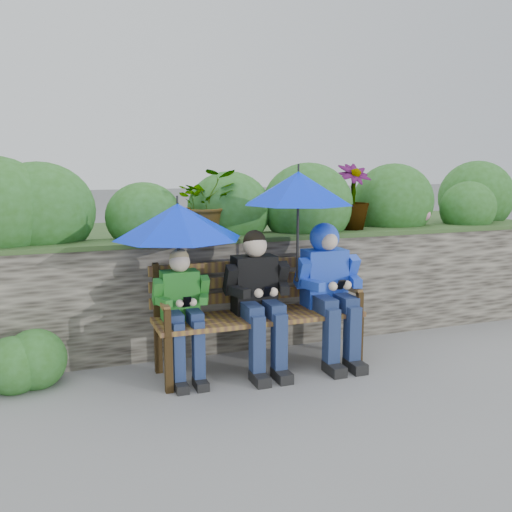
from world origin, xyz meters
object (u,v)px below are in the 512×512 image
object	(u,v)px
boy_left	(183,306)
boy_middle	(258,294)
umbrella_left	(178,221)
umbrella_right	(298,188)
park_bench	(257,307)
boy_right	(329,281)

from	to	relation	value
boy_left	boy_middle	xyz separation A→B (m)	(0.62, -0.01, 0.05)
umbrella_left	umbrella_right	world-z (taller)	umbrella_right
park_bench	boy_right	xyz separation A→B (m)	(0.63, -0.07, 0.19)
boy_left	umbrella_left	xyz separation A→B (m)	(-0.01, 0.05, 0.66)
umbrella_left	boy_left	bearing A→B (deg)	-78.33
boy_middle	umbrella_right	bearing A→B (deg)	8.99
umbrella_right	park_bench	bearing A→B (deg)	175.94
boy_right	umbrella_right	world-z (taller)	umbrella_right
park_bench	boy_left	world-z (taller)	boy_left
boy_middle	umbrella_right	world-z (taller)	umbrella_right
boy_middle	umbrella_left	distance (m)	0.88
boy_right	umbrella_left	world-z (taller)	umbrella_left
boy_middle	boy_right	size ratio (longest dim) A/B	0.97
boy_left	boy_right	bearing A→B (deg)	-0.09
boy_middle	umbrella_left	xyz separation A→B (m)	(-0.63, 0.07, 0.61)
boy_middle	umbrella_right	distance (m)	0.92
boy_middle	boy_right	world-z (taller)	boy_right
umbrella_left	boy_middle	bearing A→B (deg)	-5.88
boy_right	umbrella_right	bearing A→B (deg)	170.10
boy_left	boy_right	xyz separation A→B (m)	(1.26, -0.00, 0.11)
park_bench	umbrella_right	xyz separation A→B (m)	(0.35, -0.03, 0.97)
park_bench	boy_middle	xyz separation A→B (m)	(-0.01, -0.08, 0.13)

